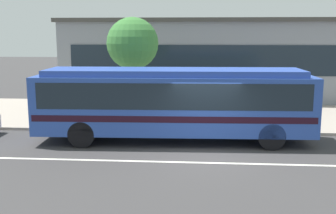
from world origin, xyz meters
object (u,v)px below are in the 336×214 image
(transit_bus, at_px, (174,100))
(bus_stop_sign, at_px, (281,94))
(street_tree_near_stop, at_px, (133,44))
(pedestrian_waiting_near_sign, at_px, (189,102))

(transit_bus, height_order, bus_stop_sign, transit_bus)
(bus_stop_sign, bearing_deg, street_tree_near_stop, 162.62)
(pedestrian_waiting_near_sign, height_order, street_tree_near_stop, street_tree_near_stop)
(pedestrian_waiting_near_sign, bearing_deg, transit_bus, -99.35)
(pedestrian_waiting_near_sign, xyz_separation_m, bus_stop_sign, (3.98, -1.16, 0.59))
(street_tree_near_stop, bearing_deg, bus_stop_sign, -17.38)
(transit_bus, xyz_separation_m, street_tree_near_stop, (-2.28, 4.12, 2.06))
(pedestrian_waiting_near_sign, relative_size, bus_stop_sign, 0.68)
(street_tree_near_stop, bearing_deg, pedestrian_waiting_near_sign, -19.01)
(pedestrian_waiting_near_sign, bearing_deg, street_tree_near_stop, 160.99)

